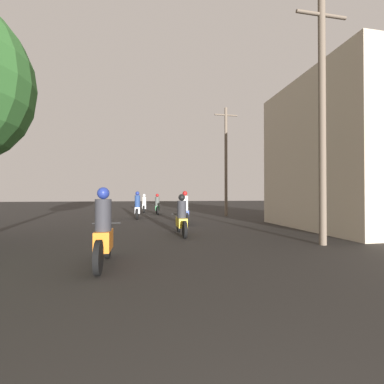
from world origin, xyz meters
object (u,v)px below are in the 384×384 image
motorcycle_orange (104,234)px  motorcycle_blue (185,211)px  motorcycle_yellow (181,219)px  utility_pole_far (226,159)px  motorcycle_white (144,205)px  motorcycle_silver (137,208)px  building_right_near (361,155)px  utility_pole_near (322,115)px  motorcycle_green (157,206)px

motorcycle_orange → motorcycle_blue: 7.56m
motorcycle_yellow → utility_pole_far: (4.20, 7.62, 3.28)m
motorcycle_orange → motorcycle_white: motorcycle_orange is taller
motorcycle_silver → motorcycle_white: 5.43m
motorcycle_orange → building_right_near: 11.22m
motorcycle_orange → motorcycle_white: (0.88, 15.83, -0.03)m
motorcycle_white → building_right_near: (9.25, -11.71, 2.56)m
motorcycle_orange → motorcycle_yellow: motorcycle_orange is taller
motorcycle_silver → utility_pole_far: (5.88, 0.83, 3.21)m
motorcycle_blue → motorcycle_silver: motorcycle_silver is taller
motorcycle_yellow → motorcycle_silver: motorcycle_silver is taller
motorcycle_blue → motorcycle_white: size_ratio=0.99×
motorcycle_yellow → utility_pole_near: size_ratio=0.29×
motorcycle_orange → utility_pole_near: (5.84, 1.06, 3.09)m
motorcycle_blue → utility_pole_near: (3.04, -5.96, 3.08)m
motorcycle_blue → building_right_near: bearing=-16.8°
motorcycle_green → motorcycle_white: motorcycle_green is taller
motorcycle_yellow → utility_pole_far: bearing=55.2°
building_right_near → motorcycle_orange: bearing=-157.8°
motorcycle_silver → utility_pole_far: bearing=13.6°
motorcycle_yellow → utility_pole_near: bearing=-40.6°
motorcycle_orange → building_right_near: building_right_near is taller
motorcycle_orange → utility_pole_near: bearing=2.0°
motorcycle_yellow → utility_pole_near: 5.50m
motorcycle_green → utility_pole_far: bearing=-22.9°
motorcycle_green → building_right_near: bearing=-44.2°
motorcycle_white → motorcycle_yellow: bearing=-89.3°
motorcycle_blue → utility_pole_far: bearing=54.8°
building_right_near → motorcycle_white: bearing=128.3°
motorcycle_orange → motorcycle_blue: bearing=60.0°
motorcycle_blue → utility_pole_near: bearing=-58.2°
motorcycle_green → utility_pole_near: bearing=-67.6°
motorcycle_silver → motorcycle_green: motorcycle_silver is taller
motorcycle_green → building_right_near: 12.86m
motorcycle_silver → utility_pole_near: bearing=-54.5°
motorcycle_orange → motorcycle_yellow: size_ratio=0.92×
motorcycle_yellow → motorcycle_white: (-1.26, 12.20, 0.03)m
motorcycle_silver → motorcycle_white: (0.42, 5.41, -0.04)m
motorcycle_green → motorcycle_white: bearing=117.5°
motorcycle_yellow → motorcycle_green: bearing=86.0°
motorcycle_white → building_right_near: size_ratio=0.30×
motorcycle_blue → motorcycle_white: motorcycle_blue is taller
motorcycle_blue → motorcycle_silver: size_ratio=0.92×
building_right_near → motorcycle_silver: bearing=146.9°
motorcycle_orange → motorcycle_blue: size_ratio=1.00×
motorcycle_yellow → utility_pole_near: (3.70, -2.57, 3.15)m
utility_pole_near → motorcycle_green: bearing=107.8°
motorcycle_orange → building_right_near: bearing=13.9°
motorcycle_orange → utility_pole_far: size_ratio=0.25×
motorcycle_white → building_right_near: building_right_near is taller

